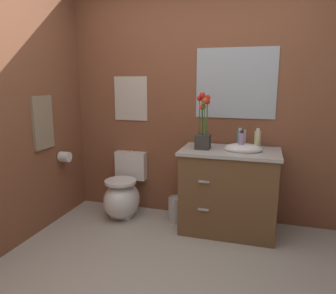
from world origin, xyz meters
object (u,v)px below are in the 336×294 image
Objects in this scene: hanging_towel at (43,123)px; vanity_cabinet at (229,190)px; hand_wash_bottle at (240,139)px; wall_poster at (131,99)px; flower_vase at (203,129)px; soap_bottle at (257,140)px; toilet at (123,195)px; trash_bin at (177,209)px; toilet_paper_roll at (65,157)px; lotion_bottle at (241,142)px; wall_mirror at (236,83)px.

vanity_cabinet is at bearing 12.96° from hanging_towel.
wall_poster is at bearing 171.44° from hand_wash_bottle.
flower_vase is 2.73× the size of soap_bottle.
toilet is 1.26× the size of flower_vase.
soap_bottle is at bearing 5.77° from trash_bin.
toilet_paper_roll is at bearing 77.09° from hanging_towel.
wall_poster is 0.93× the size of hanging_towel.
hand_wash_bottle is at bearing 55.97° from vanity_cabinet.
toilet is 3.47× the size of lotion_bottle.
flower_vase is 0.97m from wall_poster.
vanity_cabinet is 1.84× the size of flower_vase.
flower_vase is 0.59m from wall_mirror.
hand_wash_bottle is 1.82× the size of toilet_paper_roll.
hand_wash_bottle is at bearing -175.42° from soap_bottle.
vanity_cabinet is (1.15, -0.03, 0.18)m from toilet.
toilet is at bearing 18.71° from toilet_paper_roll.
wall_mirror is 7.27× the size of toilet_paper_roll.
toilet is 0.75m from toilet_paper_roll.
vanity_cabinet is 1.94m from hanging_towel.
wall_mirror is (-0.00, 0.29, 1.02)m from vanity_cabinet.
hand_wash_bottle is 0.57m from wall_mirror.
hanging_towel is (-1.78, -0.70, -0.37)m from wall_mirror.
wall_mirror reaches higher than lotion_bottle.
soap_bottle is 0.25× the size of wall_mirror.
soap_bottle is 0.74× the size of trash_bin.
soap_bottle reaches higher than lotion_bottle.
wall_poster is (0.00, 0.27, 1.04)m from toilet.
toilet is at bearing -166.83° from wall_mirror.
soap_bottle is at bearing -7.00° from wall_poster.
wall_mirror is at bearing 90.55° from vanity_cabinet.
hand_wash_bottle is 0.73× the size of trash_bin.
toilet_paper_roll is at bearing -161.29° from toilet.
soap_bottle is at bearing 48.41° from lotion_bottle.
lotion_bottle is (-0.14, -0.16, -0.00)m from soap_bottle.
hand_wash_bottle is at bearing 15.66° from hanging_towel.
toilet_paper_roll is (-1.97, -0.29, -0.24)m from soap_bottle.
lotion_bottle is at bearing -131.59° from soap_bottle.
toilet is at bearing -90.00° from wall_poster.
wall_poster is at bearing 160.11° from flower_vase.
toilet is 1.40m from hand_wash_bottle.
toilet_paper_roll reaches higher than toilet.
toilet_paper_roll is (-1.80, -0.28, -0.24)m from hand_wash_bottle.
vanity_cabinet is 2.08× the size of wall_poster.
flower_vase is 0.38m from hand_wash_bottle.
toilet_paper_roll is (-1.83, -0.13, -0.24)m from lotion_bottle.
wall_poster is at bearing 165.62° from vanity_cabinet.
flower_vase reaches higher than hand_wash_bottle.
hand_wash_bottle reaches higher than toilet.
toilet is 1.68m from wall_mirror.
hand_wash_bottle is at bearing -67.21° from wall_mirror.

